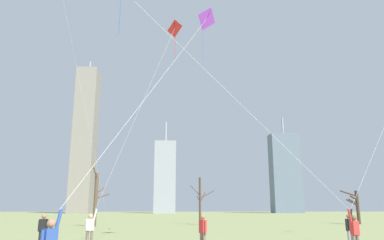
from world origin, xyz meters
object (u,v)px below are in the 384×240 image
Objects in this scene: bare_tree_leftmost at (96,198)px; bystander_far_off_by_trees at (43,229)px; bystander_watching_nearby at (203,231)px; distant_kite_high_overhead_orange at (64,6)px; kite_flyer_foreground_right_purple at (125,138)px; bare_tree_far_right_edge at (356,205)px; kite_flyer_far_back_red at (100,205)px; kite_flyer_midfield_left_blue at (311,187)px; kite_flyer_midfield_center_green at (363,192)px; bare_tree_center at (200,200)px.

bystander_far_off_by_trees is at bearing -84.66° from bare_tree_leftmost.
bystander_watching_nearby is 27.46m from distant_kite_high_overhead_orange.
kite_flyer_foreground_right_purple reaches higher than bare_tree_far_right_edge.
bare_tree_far_right_edge is 30.91m from bare_tree_leftmost.
bare_tree_far_right_edge is at bearing 53.38° from kite_flyer_foreground_right_purple.
bare_tree_leftmost is (-4.76, 22.55, 0.91)m from kite_flyer_far_back_red.
kite_flyer_foreground_right_purple is 8.82× the size of bystander_watching_nearby.
bystander_far_off_by_trees is (-11.76, 3.74, -1.84)m from kite_flyer_midfield_left_blue.
kite_flyer_foreground_right_purple is at bearing -72.23° from kite_flyer_far_back_red.
kite_flyer_midfield_center_green is 13.01m from kite_flyer_foreground_right_purple.
kite_flyer_far_back_red is 27.02m from bare_tree_center.
bare_tree_far_right_edge is at bearing 53.52° from bystander_watching_nearby.
kite_flyer_foreground_right_purple is at bearing -127.56° from bystander_watching_nearby.
distant_kite_high_overhead_orange is (-20.25, 13.27, 17.80)m from kite_flyer_midfield_center_green.
kite_flyer_midfield_left_blue is at bearing 14.97° from kite_flyer_foreground_right_purple.
kite_flyer_far_back_red is 23.96m from distant_kite_high_overhead_orange.
bystander_far_off_by_trees is (-2.66, 0.13, -1.14)m from kite_flyer_far_back_red.
bare_tree_leftmost reaches higher than bare_tree_center.
bystander_watching_nearby and bystander_far_off_by_trees have the same top height.
kite_flyer_foreground_right_purple is at bearing -165.03° from kite_flyer_midfield_left_blue.
kite_flyer_foreground_right_purple is 2.33× the size of bare_tree_leftmost.
bare_tree_far_right_edge is (12.56, 26.50, -0.40)m from kite_flyer_midfield_center_green.
kite_flyer_midfield_left_blue is 7.73m from kite_flyer_foreground_right_purple.
bystander_watching_nearby is at bearing -12.82° from bystander_far_off_by_trees.
kite_flyer_far_back_red reaches higher than bystander_far_off_by_trees.
bare_tree_leftmost is (-2.10, 22.42, 2.05)m from bystander_far_off_by_trees.
bystander_far_off_by_trees is (-4.45, 5.70, -3.40)m from kite_flyer_foreground_right_purple.
kite_flyer_foreground_right_purple is 26.57m from distant_kite_high_overhead_orange.
kite_flyer_midfield_center_green is 0.98× the size of kite_flyer_foreground_right_purple.
kite_flyer_midfield_center_green is 8.67× the size of bystander_far_off_by_trees.
distant_kite_high_overhead_orange is 5.77× the size of bare_tree_far_right_edge.
kite_flyer_foreground_right_purple is at bearing -126.62° from bare_tree_far_right_edge.
bystander_far_off_by_trees is at bearing -136.89° from bare_tree_far_right_edge.
bare_tree_far_right_edge is at bearing 1.96° from bare_tree_center.
bystander_far_off_by_trees is 0.07× the size of distant_kite_high_overhead_orange.
distant_kite_high_overhead_orange is (-8.76, 19.15, 16.21)m from kite_flyer_foreground_right_purple.
kite_flyer_midfield_center_green is at bearing 12.64° from bystander_watching_nearby.
distant_kite_high_overhead_orange reaches higher than bare_tree_center.
kite_flyer_midfield_center_green is 0.60× the size of distant_kite_high_overhead_orange.
distant_kite_high_overhead_orange reaches higher than bystander_watching_nearby.
kite_flyer_foreground_right_purple is 28.90m from bare_tree_leftmost.
kite_flyer_far_back_red reaches higher than kite_flyer_midfield_left_blue.
bare_tree_center reaches higher than bystander_watching_nearby.
kite_flyer_far_back_red reaches higher than bare_tree_far_right_edge.
kite_flyer_midfield_center_green is at bearing -33.23° from distant_kite_high_overhead_orange.
kite_flyer_midfield_left_blue is 34.73m from bare_tree_far_right_edge.
bare_tree_center is (1.87, 27.74, 1.92)m from bystander_watching_nearby.
kite_flyer_midfield_left_blue reaches higher than bystander_far_off_by_trees.
bystander_far_off_by_trees is 39.07m from bare_tree_far_right_edge.
kite_flyer_midfield_center_green is at bearing -50.95° from bare_tree_leftmost.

